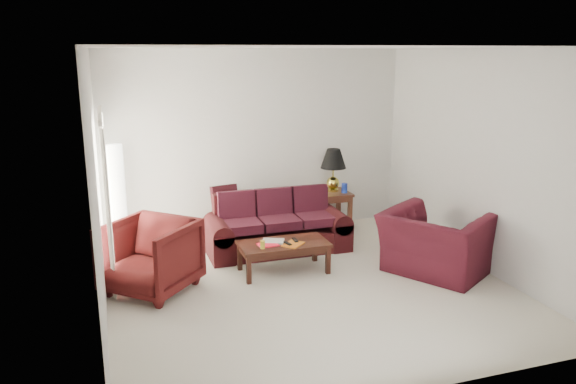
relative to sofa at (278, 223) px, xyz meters
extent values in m
plane|color=beige|center=(-0.01, -1.39, -0.44)|extent=(5.00, 5.00, 0.00)
cube|color=silver|center=(-2.43, -0.09, 0.64)|extent=(0.10, 2.00, 2.16)
cube|color=black|center=(-0.65, 0.73, 0.26)|extent=(0.45, 0.29, 0.43)
cube|color=silver|center=(0.95, 0.67, 0.28)|extent=(0.15, 0.10, 0.14)
cylinder|color=#182F9D|center=(1.38, 0.65, 0.29)|extent=(0.10, 0.10, 0.16)
cube|color=white|center=(1.06, 1.00, 0.30)|extent=(0.15, 0.18, 0.06)
imported|color=#44100F|center=(-1.95, -0.93, 0.03)|extent=(1.41, 1.41, 0.92)
imported|color=#3B0D17|center=(1.78, -1.51, -0.01)|extent=(1.67, 1.72, 0.85)
cube|color=red|center=(-0.41, -0.87, 0.00)|extent=(0.28, 0.22, 0.02)
cube|color=beige|center=(-0.30, -0.76, 0.00)|extent=(0.36, 0.32, 0.02)
cube|color=#B85C15|center=(-0.08, -0.97, 0.00)|extent=(0.36, 0.35, 0.02)
cube|color=black|center=(-0.15, -0.95, 0.02)|extent=(0.08, 0.16, 0.02)
cube|color=black|center=(-0.01, -0.86, 0.02)|extent=(0.05, 0.17, 0.02)
cylinder|color=gold|center=(-0.51, -0.98, 0.04)|extent=(0.07, 0.07, 0.11)
camera|label=1|loc=(-2.38, -7.73, 2.53)|focal=35.00mm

